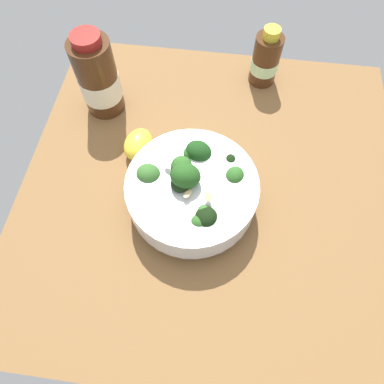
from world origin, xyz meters
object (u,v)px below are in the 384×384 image
object	(u,v)px
lemon_wedge	(138,144)
bottle_short	(98,78)
bottle_tall	(266,60)
bowl_of_broccoli	(192,190)

from	to	relation	value
lemon_wedge	bottle_short	size ratio (longest dim) A/B	0.40
bottle_tall	lemon_wedge	bearing A→B (deg)	-135.63
bowl_of_broccoli	lemon_wedge	distance (cm)	14.53
bowl_of_broccoli	bottle_short	world-z (taller)	bottle_short
lemon_wedge	bottle_tall	xyz separation A→B (cm)	(21.64, 21.18, 3.00)
bowl_of_broccoli	bottle_tall	size ratio (longest dim) A/B	1.73
bowl_of_broccoli	lemon_wedge	size ratio (longest dim) A/B	3.21
bowl_of_broccoli	bottle_tall	xyz separation A→B (cm)	(10.64, 30.36, 0.64)
lemon_wedge	bottle_short	xyz separation A→B (cm)	(-8.76, 9.94, 5.07)
bowl_of_broccoli	bottle_short	bearing A→B (deg)	135.93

